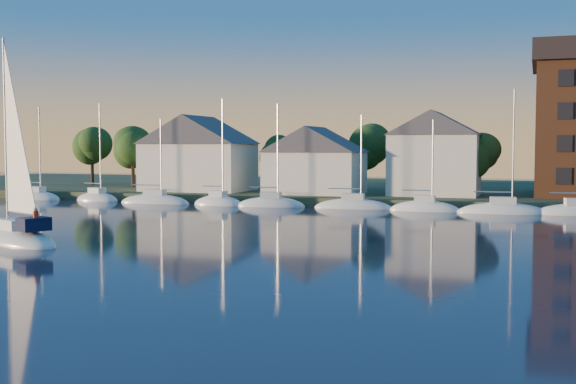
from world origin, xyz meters
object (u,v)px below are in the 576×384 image
at_px(clubhouse_west, 199,152).
at_px(hero_sailboat, 16,234).
at_px(clubhouse_east, 435,152).
at_px(clubhouse_centre, 315,159).

relative_size(clubhouse_west, hero_sailboat, 0.89).
height_order(clubhouse_west, hero_sailboat, hero_sailboat).
bearing_deg(clubhouse_east, hero_sailboat, -117.40).
relative_size(clubhouse_east, hero_sailboat, 0.68).
xyz_separation_m(clubhouse_east, hero_sailboat, (-22.89, -44.15, -5.37)).
bearing_deg(hero_sailboat, clubhouse_centre, -77.63).
height_order(clubhouse_west, clubhouse_centre, clubhouse_west).
bearing_deg(clubhouse_centre, clubhouse_west, 176.42).
relative_size(clubhouse_west, clubhouse_centre, 1.18).
bearing_deg(clubhouse_centre, clubhouse_east, 8.13).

